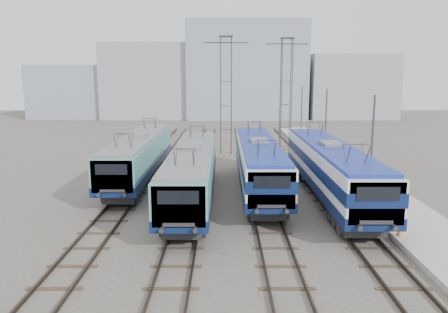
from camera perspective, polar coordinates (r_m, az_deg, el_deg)
ground at (r=24.96m, az=0.46°, el=-8.44°), size 160.00×160.00×0.00m
platform at (r=34.21m, az=17.74°, el=-3.44°), size 4.00×70.00×0.30m
locomotive_far_left at (r=34.27m, az=-11.01°, el=0.32°), size 2.72×17.18×3.23m
locomotive_center_left at (r=27.93m, az=-4.21°, el=-1.84°), size 2.72×17.14×3.23m
locomotive_center_right at (r=30.77m, az=4.57°, el=-0.54°), size 2.74×17.32×3.26m
locomotive_far_right at (r=29.24m, az=13.76°, el=-1.25°), size 2.84×17.97×3.38m
catenary_tower_west at (r=45.63m, az=0.26°, el=8.69°), size 4.50×1.20×12.00m
catenary_tower_east at (r=48.09m, az=8.11°, el=8.69°), size 4.50×1.20×12.00m
mast_front at (r=27.46m, az=18.69°, el=0.30°), size 0.12×0.12×7.00m
mast_mid at (r=38.89m, az=13.11°, el=3.45°), size 0.12×0.12×7.00m
mast_rear at (r=50.59m, az=10.07°, el=5.15°), size 0.12×0.12×7.00m
safety_cone at (r=23.52m, az=21.99°, el=-8.94°), size 0.32×0.32×0.57m
building_west at (r=86.72m, az=-9.27°, el=9.68°), size 18.00×12.00×14.00m
building_center at (r=85.71m, az=2.88°, el=11.13°), size 22.00×14.00×18.00m
building_east at (r=88.98m, az=15.99°, el=8.79°), size 16.00×12.00×12.00m
building_far_west at (r=90.70m, az=-19.36°, el=7.99°), size 14.00×10.00×10.00m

